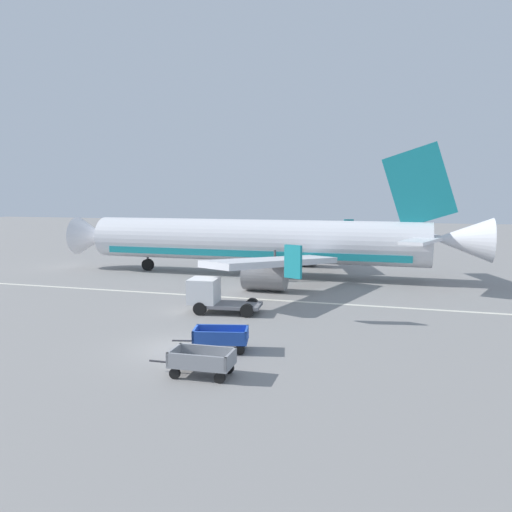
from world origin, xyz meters
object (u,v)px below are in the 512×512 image
at_px(service_truck_beside_carts, 212,295).
at_px(baggage_cart_second_in_row, 221,338).
at_px(baggage_cart_nearest, 202,361).
at_px(airplane, 265,242).

bearing_deg(service_truck_beside_carts, baggage_cart_second_in_row, -65.63).
distance_m(baggage_cart_nearest, baggage_cart_second_in_row, 3.34).
xyz_separation_m(airplane, baggage_cart_second_in_row, (3.67, -21.25, -2.45)).
height_order(baggage_cart_nearest, baggage_cart_second_in_row, same).
distance_m(baggage_cart_second_in_row, service_truck_beside_carts, 7.74).
relative_size(baggage_cart_nearest, service_truck_beside_carts, 0.78).
xyz_separation_m(baggage_cart_nearest, baggage_cart_second_in_row, (-0.41, 3.31, 0.00)).
distance_m(airplane, baggage_cart_nearest, 25.03).
relative_size(airplane, baggage_cart_nearest, 10.50).
xyz_separation_m(baggage_cart_second_in_row, service_truck_beside_carts, (-3.19, 7.03, 0.50)).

